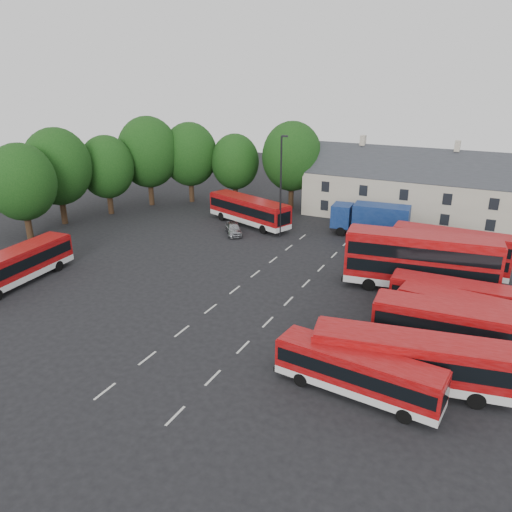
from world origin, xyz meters
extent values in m
plane|color=black|center=(0.00, 0.00, 0.00)|extent=(140.00, 140.00, 0.00)
cube|color=beige|center=(0.00, -14.00, 0.01)|extent=(0.15, 1.80, 0.01)
cube|color=beige|center=(0.00, -10.00, 0.01)|extent=(0.15, 1.80, 0.01)
cube|color=beige|center=(0.00, -6.00, 0.01)|extent=(0.15, 1.80, 0.01)
cube|color=beige|center=(0.00, -2.00, 0.01)|extent=(0.15, 1.80, 0.01)
cube|color=beige|center=(0.00, 2.00, 0.01)|extent=(0.15, 1.80, 0.01)
cube|color=beige|center=(0.00, 6.00, 0.01)|extent=(0.15, 1.80, 0.01)
cube|color=beige|center=(0.00, 10.00, 0.01)|extent=(0.15, 1.80, 0.01)
cube|color=beige|center=(0.00, 14.00, 0.01)|extent=(0.15, 1.80, 0.01)
cube|color=beige|center=(0.00, 18.00, 0.01)|extent=(0.15, 1.80, 0.01)
cube|color=beige|center=(5.00, -14.00, 0.01)|extent=(0.15, 1.80, 0.01)
cube|color=beige|center=(5.00, -10.00, 0.01)|extent=(0.15, 1.80, 0.01)
cube|color=beige|center=(5.00, -6.00, 0.01)|extent=(0.15, 1.80, 0.01)
cube|color=beige|center=(5.00, -2.00, 0.01)|extent=(0.15, 1.80, 0.01)
cube|color=beige|center=(5.00, 2.00, 0.01)|extent=(0.15, 1.80, 0.01)
cube|color=beige|center=(5.00, 6.00, 0.01)|extent=(0.15, 1.80, 0.01)
cube|color=beige|center=(5.00, 10.00, 0.01)|extent=(0.15, 1.80, 0.01)
cube|color=beige|center=(5.00, 14.00, 0.01)|extent=(0.15, 1.80, 0.01)
cube|color=beige|center=(5.00, 18.00, 0.01)|extent=(0.15, 1.80, 0.01)
cylinder|color=black|center=(-27.00, 4.00, 1.92)|extent=(0.70, 0.70, 3.85)
ellipsoid|color=#11390F|center=(-27.00, 4.00, 6.39)|extent=(7.26, 7.26, 8.35)
cylinder|color=black|center=(-28.00, 10.00, 2.10)|extent=(0.70, 0.70, 4.20)
ellipsoid|color=#11390F|center=(-28.00, 10.00, 6.97)|extent=(7.92, 7.92, 9.11)
cylinder|color=black|center=(-26.00, 16.00, 1.84)|extent=(0.70, 0.70, 3.67)
ellipsoid|color=#11390F|center=(-26.00, 16.00, 6.10)|extent=(6.93, 6.93, 7.97)
cylinder|color=black|center=(-24.00, 22.00, 2.19)|extent=(0.70, 0.70, 4.38)
ellipsoid|color=#11390F|center=(-24.00, 22.00, 7.26)|extent=(8.25, 8.25, 9.49)
cylinder|color=black|center=(-20.00, 26.00, 2.01)|extent=(0.70, 0.70, 4.02)
ellipsoid|color=#11390F|center=(-20.00, 26.00, 6.68)|extent=(7.59, 7.59, 8.73)
cylinder|color=black|center=(-14.00, 28.00, 1.75)|extent=(0.70, 0.70, 3.50)
ellipsoid|color=#11390F|center=(-14.00, 28.00, 5.81)|extent=(6.60, 6.60, 7.59)
cylinder|color=black|center=(-6.00, 29.00, 2.10)|extent=(0.70, 0.70, 4.20)
ellipsoid|color=#11390F|center=(-6.00, 29.00, 6.97)|extent=(7.92, 7.92, 9.11)
cube|color=beige|center=(14.00, 30.00, 2.75)|extent=(35.00, 7.00, 5.50)
cube|color=#2D3035|center=(14.00, 30.00, 5.50)|extent=(35.70, 7.13, 7.13)
cube|color=beige|center=(3.00, 30.00, 9.46)|extent=(0.60, 0.90, 1.20)
cube|color=beige|center=(14.00, 30.00, 9.46)|extent=(0.60, 0.90, 1.20)
cube|color=silver|center=(13.34, -7.72, 0.68)|extent=(9.86, 3.19, 0.48)
cube|color=#93090C|center=(13.34, -7.72, 1.78)|extent=(9.86, 3.19, 1.72)
cube|color=black|center=(13.34, -7.72, 1.83)|extent=(9.48, 3.21, 0.84)
cube|color=#93090C|center=(13.34, -7.72, 2.69)|extent=(9.66, 3.09, 0.11)
cylinder|color=black|center=(10.16, -8.39, 0.44)|extent=(0.90, 0.34, 0.88)
cylinder|color=black|center=(16.53, -7.06, 0.44)|extent=(0.90, 0.34, 0.88)
cube|color=silver|center=(15.86, -5.49, 0.81)|extent=(11.70, 4.52, 0.57)
cube|color=#93090C|center=(15.86, -5.49, 2.10)|extent=(11.70, 4.52, 2.03)
cube|color=black|center=(15.86, -5.49, 2.16)|extent=(11.27, 4.51, 0.99)
cube|color=#93090C|center=(15.86, -5.49, 3.17)|extent=(11.46, 4.38, 0.12)
cylinder|color=black|center=(12.45, -7.27, 0.52)|extent=(1.07, 0.47, 1.04)
cylinder|color=black|center=(19.26, -3.70, 0.52)|extent=(1.07, 0.47, 1.04)
cube|color=silver|center=(18.16, -0.13, 0.80)|extent=(11.46, 3.26, 0.57)
cube|color=#93090C|center=(18.16, -0.13, 2.08)|extent=(11.46, 3.26, 2.01)
cube|color=black|center=(18.16, -0.13, 2.14)|extent=(11.01, 3.29, 0.98)
cube|color=#93090C|center=(18.16, -0.13, 3.14)|extent=(11.22, 3.14, 0.12)
cylinder|color=black|center=(14.61, -1.51, 0.51)|extent=(1.04, 0.35, 1.03)
cube|color=silver|center=(18.98, 2.13, 0.75)|extent=(10.89, 3.66, 0.53)
cube|color=#93090C|center=(18.98, 2.13, 1.97)|extent=(10.89, 3.66, 1.89)
cube|color=black|center=(18.98, 2.13, 2.01)|extent=(10.47, 3.67, 0.92)
cube|color=#93090C|center=(18.98, 2.13, 2.96)|extent=(10.67, 3.54, 0.12)
cylinder|color=black|center=(15.46, 1.44, 0.49)|extent=(1.00, 0.38, 0.97)
cube|color=silver|center=(17.66, 4.95, 0.72)|extent=(10.22, 2.54, 0.51)
cube|color=#93090C|center=(17.66, 4.95, 1.87)|extent=(10.22, 2.54, 1.80)
cube|color=black|center=(17.66, 4.95, 1.92)|extent=(9.82, 2.58, 0.88)
cube|color=#93090C|center=(17.66, 4.95, 2.82)|extent=(10.02, 2.44, 0.11)
cylinder|color=black|center=(14.43, 3.84, 0.46)|extent=(0.93, 0.28, 0.93)
cylinder|color=black|center=(20.89, 6.07, 0.46)|extent=(0.93, 0.28, 0.93)
cube|color=silver|center=(14.05, 8.77, 0.87)|extent=(12.56, 4.39, 0.61)
cube|color=#93090C|center=(14.05, 8.77, 3.05)|extent=(12.56, 4.39, 3.74)
cube|color=black|center=(14.05, 8.77, 2.32)|extent=(12.08, 4.39, 1.06)
cube|color=#93090C|center=(14.05, 8.77, 4.97)|extent=(12.30, 4.25, 0.13)
cylinder|color=black|center=(10.32, 7.00, 0.56)|extent=(1.15, 0.46, 1.12)
cylinder|color=black|center=(17.79, 10.54, 0.56)|extent=(1.15, 0.46, 1.12)
cube|color=black|center=(14.05, 8.77, 3.77)|extent=(12.08, 4.39, 1.06)
cube|color=silver|center=(15.90, 13.77, 0.72)|extent=(10.28, 2.41, 0.51)
cube|color=#93090C|center=(15.90, 13.77, 2.54)|extent=(10.28, 2.41, 3.12)
cube|color=black|center=(15.90, 13.77, 1.94)|extent=(9.87, 2.46, 0.89)
cube|color=#93090C|center=(15.90, 13.77, 4.15)|extent=(10.07, 2.32, 0.11)
cylinder|color=black|center=(12.61, 12.74, 0.47)|extent=(0.93, 0.27, 0.93)
cylinder|color=black|center=(19.19, 14.80, 0.47)|extent=(0.93, 0.27, 0.93)
cube|color=black|center=(15.90, 13.77, 3.15)|extent=(9.87, 2.46, 0.89)
cube|color=silver|center=(-17.70, -5.09, 0.77)|extent=(3.28, 11.05, 0.55)
cube|color=#93090C|center=(-17.70, -5.09, 2.01)|extent=(3.28, 11.05, 1.93)
cube|color=black|center=(-17.70, -5.09, 2.06)|extent=(3.31, 10.62, 0.94)
cube|color=#93090C|center=(-17.70, -5.09, 3.02)|extent=(3.17, 10.83, 0.12)
cylinder|color=black|center=(-19.08, -1.70, 0.50)|extent=(0.35, 1.01, 0.99)
cube|color=silver|center=(-7.53, 19.48, 0.82)|extent=(11.81, 6.49, 0.58)
cube|color=#93090C|center=(-7.53, 19.48, 2.14)|extent=(11.81, 6.49, 2.06)
cube|color=black|center=(-7.53, 19.48, 2.19)|extent=(11.40, 6.39, 1.00)
cube|color=#93090C|center=(-7.53, 19.48, 3.22)|extent=(11.56, 6.31, 0.13)
cylinder|color=black|center=(-11.43, 19.64, 0.53)|extent=(1.09, 0.64, 1.06)
cylinder|color=black|center=(-3.63, 19.31, 0.53)|extent=(1.09, 0.64, 1.06)
cube|color=black|center=(6.59, 21.64, 0.69)|extent=(8.60, 2.90, 0.32)
cube|color=navy|center=(3.43, 21.39, 2.11)|extent=(2.31, 2.80, 2.53)
cube|color=black|center=(2.43, 21.31, 2.49)|extent=(0.28, 2.25, 1.27)
cube|color=navy|center=(7.80, 21.73, 2.27)|extent=(6.21, 3.11, 2.85)
cylinder|color=black|center=(3.73, 20.21, 0.53)|extent=(1.08, 0.38, 1.06)
cylinder|color=black|center=(9.69, 23.08, 0.53)|extent=(1.08, 0.38, 1.06)
imported|color=#979A9E|center=(-7.44, 15.40, 0.68)|extent=(3.67, 4.17, 1.36)
cylinder|color=black|center=(-2.32, 16.93, 5.57)|extent=(0.20, 0.20, 11.14)
cube|color=black|center=(-2.00, 17.01, 11.14)|extent=(0.72, 0.43, 0.20)
camera|label=1|loc=(18.89, -32.14, 17.81)|focal=35.00mm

